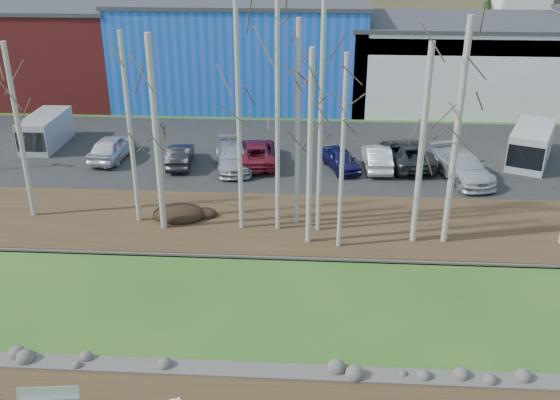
# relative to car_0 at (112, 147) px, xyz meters

# --- Properties ---
(dirt_strip) EXTENTS (80.00, 1.80, 0.03)m
(dirt_strip) POSITION_rel_car_0_xyz_m (12.73, -20.85, -0.90)
(dirt_strip) COLOR #382616
(dirt_strip) RESTS_ON ground
(near_bank_rocks) EXTENTS (80.00, 0.80, 0.50)m
(near_bank_rocks) POSITION_rel_car_0_xyz_m (12.73, -19.85, -0.92)
(near_bank_rocks) COLOR #47423D
(near_bank_rocks) RESTS_ON ground
(river) EXTENTS (80.00, 8.00, 0.90)m
(river) POSITION_rel_car_0_xyz_m (12.73, -15.75, -0.92)
(river) COLOR black
(river) RESTS_ON ground
(far_bank_rocks) EXTENTS (80.00, 0.80, 0.46)m
(far_bank_rocks) POSITION_rel_car_0_xyz_m (12.73, -11.65, -0.92)
(far_bank_rocks) COLOR #47423D
(far_bank_rocks) RESTS_ON ground
(far_bank) EXTENTS (80.00, 7.00, 0.15)m
(far_bank) POSITION_rel_car_0_xyz_m (12.73, -8.45, -0.84)
(far_bank) COLOR #382616
(far_bank) RESTS_ON ground
(parking_lot) EXTENTS (80.00, 14.00, 0.14)m
(parking_lot) POSITION_rel_car_0_xyz_m (12.73, 2.05, -0.85)
(parking_lot) COLOR black
(parking_lot) RESTS_ON ground
(building_brick) EXTENTS (16.32, 12.24, 7.80)m
(building_brick) POSITION_rel_car_0_xyz_m (-11.27, 16.05, 2.99)
(building_brick) COLOR maroon
(building_brick) RESTS_ON ground
(building_blue) EXTENTS (20.40, 12.24, 8.30)m
(building_blue) POSITION_rel_car_0_xyz_m (6.73, 16.05, 3.24)
(building_blue) COLOR #0C52B6
(building_blue) RESTS_ON ground
(building_white) EXTENTS (18.36, 12.24, 6.80)m
(building_white) POSITION_rel_car_0_xyz_m (24.73, 16.03, 2.50)
(building_white) COLOR silver
(building_white) RESTS_ON ground
(dirt_mound) EXTENTS (2.70, 1.90, 0.53)m
(dirt_mound) POSITION_rel_car_0_xyz_m (6.08, -8.30, -0.50)
(dirt_mound) COLOR black
(dirt_mound) RESTS_ON far_bank
(birch_0) EXTENTS (0.25, 0.25, 8.92)m
(birch_0) POSITION_rel_car_0_xyz_m (-1.55, -8.44, 3.69)
(birch_0) COLOR beige
(birch_0) RESTS_ON far_bank
(birch_1) EXTENTS (0.23, 0.23, 9.52)m
(birch_1) POSITION_rel_car_0_xyz_m (4.09, -8.70, 3.99)
(birch_1) COLOR beige
(birch_1) RESTS_ON far_bank
(birch_2) EXTENTS (0.30, 0.30, 9.55)m
(birch_2) POSITION_rel_car_0_xyz_m (5.55, -9.44, 4.01)
(birch_2) COLOR beige
(birch_2) RESTS_ON far_bank
(birch_3) EXTENTS (0.22, 0.22, 11.25)m
(birch_3) POSITION_rel_car_0_xyz_m (11.24, -9.19, 4.86)
(birch_3) COLOR beige
(birch_3) RESTS_ON far_bank
(birch_4) EXTENTS (0.25, 0.25, 9.20)m
(birch_4) POSITION_rel_car_0_xyz_m (12.78, -10.46, 3.83)
(birch_4) COLOR beige
(birch_4) RESTS_ON far_bank
(birch_5) EXTENTS (0.23, 0.23, 10.11)m
(birch_5) POSITION_rel_car_0_xyz_m (12.15, -8.46, 4.29)
(birch_5) COLOR beige
(birch_5) RESTS_ON far_bank
(birch_6) EXTENTS (0.20, 0.20, 9.06)m
(birch_6) POSITION_rel_car_0_xyz_m (14.22, -10.82, 3.76)
(birch_6) COLOR beige
(birch_6) RESTS_ON far_bank
(birch_7) EXTENTS (0.30, 0.30, 10.50)m
(birch_7) POSITION_rel_car_0_xyz_m (19.28, -10.02, 4.48)
(birch_7) COLOR beige
(birch_7) RESTS_ON far_bank
(birch_8) EXTENTS (0.29, 0.29, 9.42)m
(birch_8) POSITION_rel_car_0_xyz_m (17.80, -10.07, 3.95)
(birch_8) COLOR beige
(birch_8) RESTS_ON far_bank
(birch_10) EXTENTS (0.22, 0.22, 11.25)m
(birch_10) POSITION_rel_car_0_xyz_m (9.43, -9.19, 4.86)
(birch_10) COLOR beige
(birch_10) RESTS_ON far_bank
(birch_11) EXTENTS (0.22, 0.22, 11.25)m
(birch_11) POSITION_rel_car_0_xyz_m (13.24, -9.19, 4.86)
(birch_11) COLOR beige
(birch_11) RESTS_ON far_bank
(car_0) EXTENTS (2.23, 4.70, 1.55)m
(car_0) POSITION_rel_car_0_xyz_m (0.00, 0.00, 0.00)
(car_0) COLOR silver
(car_0) RESTS_ON parking_lot
(car_1) EXTENTS (1.73, 4.05, 1.30)m
(car_1) POSITION_rel_car_0_xyz_m (4.60, -0.85, -0.13)
(car_1) COLOR black
(car_1) RESTS_ON parking_lot
(car_2) EXTENTS (2.98, 5.44, 1.44)m
(car_2) POSITION_rel_car_0_xyz_m (9.29, -0.22, -0.05)
(car_2) COLOR maroon
(car_2) RESTS_ON parking_lot
(car_3) EXTENTS (2.96, 5.27, 1.44)m
(car_3) POSITION_rel_car_0_xyz_m (7.94, -1.04, -0.06)
(car_3) COLOR #A0A3A9
(car_3) RESTS_ON parking_lot
(car_4) EXTENTS (2.68, 4.03, 1.28)m
(car_4) POSITION_rel_car_0_xyz_m (14.60, -0.91, -0.14)
(car_4) COLOR #161548
(car_4) RESTS_ON parking_lot
(car_5) EXTENTS (1.67, 4.35, 1.41)m
(car_5) POSITION_rel_car_0_xyz_m (16.80, -0.57, -0.07)
(car_5) COLOR silver
(car_5) RESTS_ON parking_lot
(car_6) EXTENTS (3.31, 5.81, 1.53)m
(car_6) POSITION_rel_car_0_xyz_m (18.72, 0.12, -0.01)
(car_6) COLOR #2A2B2E
(car_6) RESTS_ON parking_lot
(car_7) EXTENTS (3.54, 5.79, 1.57)m
(car_7) POSITION_rel_car_0_xyz_m (21.69, -2.05, 0.01)
(car_7) COLOR #BCBDBF
(car_7) RESTS_ON parking_lot
(van_white) EXTENTS (4.09, 5.66, 2.29)m
(van_white) POSITION_rel_car_0_xyz_m (26.43, 0.91, 0.37)
(van_white) COLOR silver
(van_white) RESTS_ON parking_lot
(van_grey) EXTENTS (2.03, 4.86, 2.12)m
(van_grey) POSITION_rel_car_0_xyz_m (-5.20, 2.06, 0.28)
(van_grey) COLOR #B3B5B7
(van_grey) RESTS_ON parking_lot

